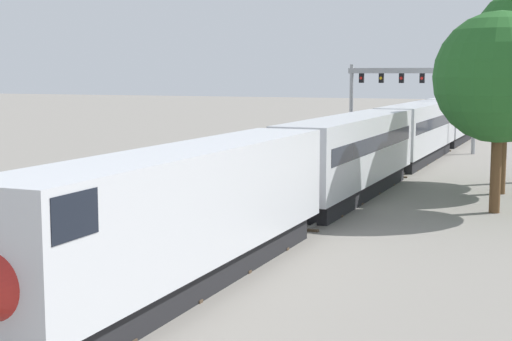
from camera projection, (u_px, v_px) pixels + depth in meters
The scene contains 7 objects.
ground_plane at pixel (78, 309), 23.99m from camera, with size 400.00×400.00×0.00m, color gray.
track_main at pixel (447, 145), 78.10m from camera, with size 2.60×200.00×0.16m.
track_near at pixel (339, 163), 61.91m from camera, with size 2.60×160.00×0.16m.
passenger_train at pixel (392, 140), 54.68m from camera, with size 3.04×82.36×4.80m.
signal_gantry at pixel (411, 87), 71.24m from camera, with size 12.10×0.49×8.14m.
trackside_tree_left at pixel (505, 87), 45.95m from camera, with size 6.47×6.47×9.76m.
trackside_tree_mid at pixel (499, 78), 39.57m from camera, with size 6.82×6.82×10.51m.
Camera 1 is at (14.13, -19.29, 7.32)m, focal length 53.82 mm.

